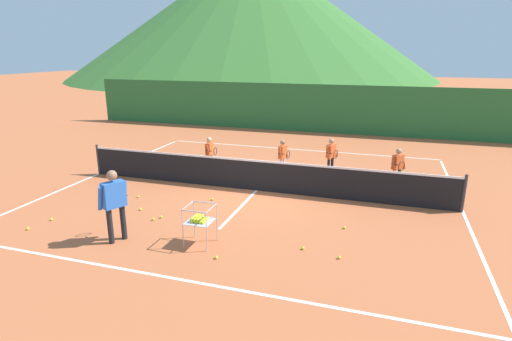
{
  "coord_description": "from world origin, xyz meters",
  "views": [
    {
      "loc": [
        3.64,
        -11.43,
        4.18
      ],
      "look_at": [
        0.44,
        -1.42,
        1.08
      ],
      "focal_mm": 28.88,
      "sensor_mm": 36.0,
      "label": 1
    }
  ],
  "objects_px": {
    "student_3": "(398,165)",
    "student_0": "(210,151)",
    "ball_cart": "(199,219)",
    "tennis_ball_5": "(161,217)",
    "tennis_ball_6": "(216,257)",
    "tennis_ball_7": "(212,199)",
    "tennis_ball_10": "(138,197)",
    "tennis_ball_2": "(141,209)",
    "student_1": "(283,154)",
    "instructor": "(114,199)",
    "tennis_net": "(257,175)",
    "student_2": "(331,153)",
    "tennis_ball_9": "(153,219)",
    "tennis_ball_11": "(28,229)",
    "tennis_ball_8": "(51,219)",
    "tennis_ball_0": "(339,257)",
    "tennis_ball_3": "(344,227)",
    "tennis_ball_1": "(303,248)"
  },
  "relations": [
    {
      "from": "tennis_ball_0",
      "to": "tennis_ball_7",
      "type": "height_order",
      "value": "same"
    },
    {
      "from": "tennis_ball_8",
      "to": "tennis_ball_10",
      "type": "height_order",
      "value": "same"
    },
    {
      "from": "instructor",
      "to": "tennis_ball_7",
      "type": "bearing_deg",
      "value": 71.98
    },
    {
      "from": "tennis_net",
      "to": "student_0",
      "type": "distance_m",
      "value": 2.62
    },
    {
      "from": "tennis_ball_5",
      "to": "tennis_ball_10",
      "type": "bearing_deg",
      "value": 141.43
    },
    {
      "from": "instructor",
      "to": "tennis_ball_7",
      "type": "relative_size",
      "value": 24.56
    },
    {
      "from": "tennis_ball_3",
      "to": "tennis_ball_5",
      "type": "bearing_deg",
      "value": -170.42
    },
    {
      "from": "student_2",
      "to": "tennis_ball_8",
      "type": "relative_size",
      "value": 18.99
    },
    {
      "from": "tennis_net",
      "to": "tennis_ball_10",
      "type": "distance_m",
      "value": 3.57
    },
    {
      "from": "tennis_ball_7",
      "to": "tennis_ball_10",
      "type": "xyz_separation_m",
      "value": [
        -2.16,
        -0.47,
        0.0
      ]
    },
    {
      "from": "tennis_ball_2",
      "to": "tennis_ball_6",
      "type": "distance_m",
      "value": 3.53
    },
    {
      "from": "ball_cart",
      "to": "tennis_ball_6",
      "type": "xyz_separation_m",
      "value": [
        0.61,
        -0.53,
        -0.56
      ]
    },
    {
      "from": "student_3",
      "to": "tennis_ball_0",
      "type": "xyz_separation_m",
      "value": [
        -1.14,
        -5.08,
        -0.74
      ]
    },
    {
      "from": "tennis_ball_1",
      "to": "tennis_ball_9",
      "type": "relative_size",
      "value": 1.0
    },
    {
      "from": "tennis_ball_9",
      "to": "tennis_ball_6",
      "type": "bearing_deg",
      "value": -30.49
    },
    {
      "from": "student_3",
      "to": "tennis_ball_0",
      "type": "relative_size",
      "value": 18.94
    },
    {
      "from": "student_0",
      "to": "tennis_ball_1",
      "type": "bearing_deg",
      "value": -48.24
    },
    {
      "from": "tennis_ball_2",
      "to": "tennis_ball_5",
      "type": "relative_size",
      "value": 1.0
    },
    {
      "from": "tennis_ball_5",
      "to": "tennis_ball_11",
      "type": "relative_size",
      "value": 1.0
    },
    {
      "from": "student_1",
      "to": "tennis_ball_10",
      "type": "bearing_deg",
      "value": -135.04
    },
    {
      "from": "student_3",
      "to": "tennis_ball_9",
      "type": "relative_size",
      "value": 18.94
    },
    {
      "from": "student_2",
      "to": "student_3",
      "type": "xyz_separation_m",
      "value": [
        2.15,
        -0.81,
        -0.0
      ]
    },
    {
      "from": "ball_cart",
      "to": "tennis_ball_11",
      "type": "xyz_separation_m",
      "value": [
        -4.28,
        -0.59,
        -0.56
      ]
    },
    {
      "from": "ball_cart",
      "to": "tennis_ball_2",
      "type": "relative_size",
      "value": 13.22
    },
    {
      "from": "ball_cart",
      "to": "student_3",
      "type": "bearing_deg",
      "value": 51.88
    },
    {
      "from": "tennis_ball_2",
      "to": "tennis_ball_8",
      "type": "distance_m",
      "value": 2.19
    },
    {
      "from": "student_3",
      "to": "student_0",
      "type": "bearing_deg",
      "value": -179.47
    },
    {
      "from": "student_2",
      "to": "tennis_ball_8",
      "type": "distance_m",
      "value": 8.73
    },
    {
      "from": "tennis_ball_3",
      "to": "tennis_ball_5",
      "type": "xyz_separation_m",
      "value": [
        -4.58,
        -0.77,
        0.0
      ]
    },
    {
      "from": "tennis_ball_5",
      "to": "tennis_ball_1",
      "type": "bearing_deg",
      "value": -8.91
    },
    {
      "from": "tennis_ball_7",
      "to": "ball_cart",
      "type": "bearing_deg",
      "value": -72.03
    },
    {
      "from": "instructor",
      "to": "tennis_ball_6",
      "type": "relative_size",
      "value": 24.56
    },
    {
      "from": "instructor",
      "to": "tennis_ball_2",
      "type": "distance_m",
      "value": 2.07
    },
    {
      "from": "student_0",
      "to": "tennis_ball_10",
      "type": "relative_size",
      "value": 18.36
    },
    {
      "from": "student_3",
      "to": "tennis_ball_8",
      "type": "distance_m",
      "value": 9.92
    },
    {
      "from": "tennis_net",
      "to": "student_3",
      "type": "height_order",
      "value": "student_3"
    },
    {
      "from": "tennis_ball_9",
      "to": "tennis_ball_7",
      "type": "bearing_deg",
      "value": 64.58
    },
    {
      "from": "tennis_ball_10",
      "to": "tennis_ball_11",
      "type": "relative_size",
      "value": 1.0
    },
    {
      "from": "tennis_ball_10",
      "to": "instructor",
      "type": "bearing_deg",
      "value": -65.71
    },
    {
      "from": "student_1",
      "to": "tennis_ball_2",
      "type": "relative_size",
      "value": 18.35
    },
    {
      "from": "tennis_ball_5",
      "to": "tennis_ball_9",
      "type": "distance_m",
      "value": 0.22
    },
    {
      "from": "tennis_ball_6",
      "to": "tennis_ball_7",
      "type": "relative_size",
      "value": 1.0
    },
    {
      "from": "tennis_net",
      "to": "tennis_ball_8",
      "type": "distance_m",
      "value": 5.74
    },
    {
      "from": "student_1",
      "to": "tennis_ball_7",
      "type": "distance_m",
      "value": 3.36
    },
    {
      "from": "tennis_ball_2",
      "to": "tennis_ball_8",
      "type": "xyz_separation_m",
      "value": [
        -1.77,
        -1.29,
        0.0
      ]
    },
    {
      "from": "tennis_ball_2",
      "to": "tennis_ball_10",
      "type": "height_order",
      "value": "same"
    },
    {
      "from": "tennis_ball_6",
      "to": "tennis_ball_11",
      "type": "xyz_separation_m",
      "value": [
        -4.89,
        -0.07,
        0.0
      ]
    },
    {
      "from": "ball_cart",
      "to": "tennis_ball_5",
      "type": "distance_m",
      "value": 1.98
    },
    {
      "from": "instructor",
      "to": "tennis_ball_5",
      "type": "relative_size",
      "value": 24.56
    },
    {
      "from": "student_0",
      "to": "tennis_net",
      "type": "bearing_deg",
      "value": -33.26
    }
  ]
}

